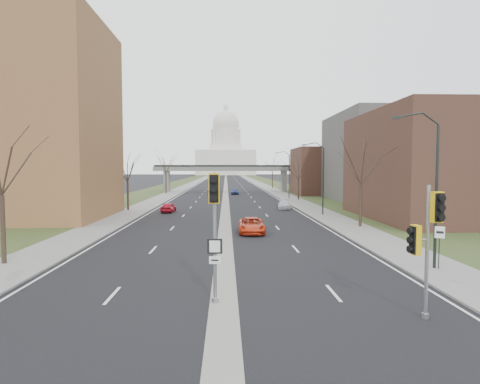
{
  "coord_description": "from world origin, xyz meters",
  "views": [
    {
      "loc": [
        0.1,
        -15.81,
        5.73
      ],
      "look_at": [
        1.11,
        12.97,
        4.0
      ],
      "focal_mm": 30.0,
      "sensor_mm": 36.0,
      "label": 1
    }
  ],
  "objects": [
    {
      "name": "tree_left_a",
      "position": [
        -13.0,
        8.0,
        6.64
      ],
      "size": [
        7.2,
        7.2,
        9.4
      ],
      "color": "#382B21",
      "rests_on": "sidewalk_left"
    },
    {
      "name": "tree_left_c",
      "position": [
        -13.0,
        72.0,
        7.04
      ],
      "size": [
        7.65,
        7.65,
        9.99
      ],
      "color": "#382B21",
      "rests_on": "sidewalk_left"
    },
    {
      "name": "grass_verge_left",
      "position": [
        -18.0,
        150.0,
        0.05
      ],
      "size": [
        8.0,
        600.0,
        0.1
      ],
      "primitive_type": "cube",
      "color": "#2C3B1B",
      "rests_on": "ground"
    },
    {
      "name": "signal_pole_right",
      "position": [
        7.54,
        -1.33,
        3.33
      ],
      "size": [
        1.02,
        0.87,
        5.09
      ],
      "rotation": [
        0.0,
        0.0,
        0.15
      ],
      "color": "gray",
      "rests_on": "ground"
    },
    {
      "name": "speed_limit_sign",
      "position": [
        11.93,
        5.8,
        1.75
      ],
      "size": [
        0.48,
        0.23,
        2.38
      ],
      "rotation": [
        0.0,
        0.0,
        -0.41
      ],
      "color": "black",
      "rests_on": "sidewalk_right"
    },
    {
      "name": "sidewalk_right",
      "position": [
        12.0,
        150.0,
        0.06
      ],
      "size": [
        4.0,
        600.0,
        0.12
      ],
      "primitive_type": "cube",
      "color": "gray",
      "rests_on": "ground"
    },
    {
      "name": "streetlight_near",
      "position": [
        10.99,
        6.0,
        6.95
      ],
      "size": [
        2.61,
        0.2,
        8.7
      ],
      "color": "black",
      "rests_on": "sidewalk_right"
    },
    {
      "name": "pedestrian_bridge",
      "position": [
        0.0,
        80.0,
        4.84
      ],
      "size": [
        34.0,
        3.0,
        6.45
      ],
      "color": "slate",
      "rests_on": "ground"
    },
    {
      "name": "commercial_block_far",
      "position": [
        22.0,
        70.0,
        5.0
      ],
      "size": [
        14.0,
        14.0,
        10.0
      ],
      "primitive_type": "cube",
      "color": "#4E3024",
      "rests_on": "ground"
    },
    {
      "name": "commercial_block_near",
      "position": [
        24.0,
        28.0,
        6.0
      ],
      "size": [
        16.0,
        20.0,
        12.0
      ],
      "primitive_type": "cube",
      "color": "#4E3024",
      "rests_on": "ground"
    },
    {
      "name": "capitol",
      "position": [
        0.0,
        320.0,
        18.6
      ],
      "size": [
        48.0,
        42.0,
        55.75
      ],
      "color": "silver",
      "rests_on": "ground"
    },
    {
      "name": "car_right_far",
      "position": [
        2.0,
        70.56,
        0.65
      ],
      "size": [
        1.67,
        3.86,
        1.3
      ],
      "primitive_type": "imported",
      "rotation": [
        0.0,
        0.0,
        0.04
      ],
      "color": "navy",
      "rests_on": "ground"
    },
    {
      "name": "sidewalk_left",
      "position": [
        -12.0,
        150.0,
        0.06
      ],
      "size": [
        4.0,
        600.0,
        0.12
      ],
      "primitive_type": "cube",
      "color": "gray",
      "rests_on": "ground"
    },
    {
      "name": "tree_right_a",
      "position": [
        13.0,
        22.0,
        6.64
      ],
      "size": [
        7.2,
        7.2,
        9.4
      ],
      "color": "#382B21",
      "rests_on": "sidewalk_right"
    },
    {
      "name": "car_right_mid",
      "position": [
        8.26,
        39.86,
        0.61
      ],
      "size": [
        2.19,
        4.37,
        1.22
      ],
      "primitive_type": "imported",
      "rotation": [
        0.0,
        0.0,
        -0.12
      ],
      "color": "#B3B5BB",
      "rests_on": "ground"
    },
    {
      "name": "streetlight_far",
      "position": [
        10.99,
        58.0,
        6.95
      ],
      "size": [
        2.61,
        0.2,
        8.7
      ],
      "color": "black",
      "rests_on": "sidewalk_right"
    },
    {
      "name": "tree_left_b",
      "position": [
        -13.0,
        38.0,
        6.23
      ],
      "size": [
        6.75,
        6.75,
        8.81
      ],
      "color": "#382B21",
      "rests_on": "sidewalk_left"
    },
    {
      "name": "streetlight_mid",
      "position": [
        10.99,
        32.0,
        6.95
      ],
      "size": [
        2.61,
        0.2,
        8.7
      ],
      "color": "black",
      "rests_on": "sidewalk_right"
    },
    {
      "name": "signal_pole_median",
      "position": [
        -0.38,
        0.65,
        3.86
      ],
      "size": [
        0.64,
        0.9,
        5.54
      ],
      "rotation": [
        0.0,
        0.0,
        -0.02
      ],
      "color": "gray",
      "rests_on": "ground"
    },
    {
      "name": "median_strip",
      "position": [
        0.0,
        150.0,
        0.0
      ],
      "size": [
        1.2,
        600.0,
        0.02
      ],
      "primitive_type": "cube",
      "color": "gray",
      "rests_on": "ground"
    },
    {
      "name": "car_left_far",
      "position": [
        -2.0,
        59.4,
        0.64
      ],
      "size": [
        1.6,
        3.96,
        1.28
      ],
      "primitive_type": "imported",
      "rotation": [
        0.0,
        0.0,
        3.08
      ],
      "color": "black",
      "rests_on": "ground"
    },
    {
      "name": "commercial_block_mid",
      "position": [
        28.0,
        52.0,
        7.5
      ],
      "size": [
        18.0,
        22.0,
        15.0
      ],
      "primitive_type": "cube",
      "color": "#504E49",
      "rests_on": "ground"
    },
    {
      "name": "car_right_near",
      "position": [
        2.35,
        19.18,
        0.68
      ],
      "size": [
        2.35,
        4.93,
        1.36
      ],
      "primitive_type": "imported",
      "rotation": [
        0.0,
        0.0,
        -0.02
      ],
      "color": "red",
      "rests_on": "ground"
    },
    {
      "name": "tree_right_c",
      "position": [
        13.0,
        95.0,
        7.04
      ],
      "size": [
        7.65,
        7.65,
        9.99
      ],
      "color": "#382B21",
      "rests_on": "sidewalk_right"
    },
    {
      "name": "car_left_near",
      "position": [
        -7.35,
        36.08,
        0.64
      ],
      "size": [
        1.78,
        3.85,
        1.28
      ],
      "primitive_type": "imported",
      "rotation": [
        0.0,
        0.0,
        3.07
      ],
      "color": "#B71428",
      "rests_on": "ground"
    },
    {
      "name": "road_surface",
      "position": [
        0.0,
        150.0,
        0.01
      ],
      "size": [
        20.0,
        600.0,
        0.01
      ],
      "primitive_type": "cube",
      "color": "black",
      "rests_on": "ground"
    },
    {
      "name": "ground",
      "position": [
        0.0,
        0.0,
        0.0
      ],
      "size": [
        700.0,
        700.0,
        0.0
      ],
      "primitive_type": "plane",
      "color": "black",
      "rests_on": "ground"
    },
    {
      "name": "tree_right_b",
      "position": [
        13.0,
        55.0,
        5.82
      ],
      "size": [
        6.3,
        6.3,
        8.22
      ],
      "color": "#382B21",
      "rests_on": "sidewalk_right"
    },
    {
      "name": "grass_verge_right",
      "position": [
        18.0,
        150.0,
        0.05
      ],
      "size": [
        8.0,
        600.0,
        0.1
      ],
      "primitive_type": "cube",
      "color": "#2C3B1B",
      "rests_on": "ground"
    }
  ]
}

